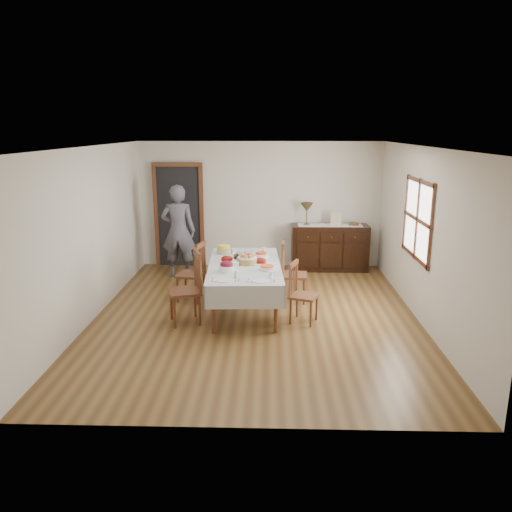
{
  "coord_description": "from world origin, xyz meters",
  "views": [
    {
      "loc": [
        0.22,
        -7.32,
        2.87
      ],
      "look_at": [
        0.0,
        0.1,
        0.95
      ],
      "focal_mm": 35.0,
      "sensor_mm": 36.0,
      "label": 1
    }
  ],
  "objects_px": {
    "dining_table": "(245,270)",
    "sideboard": "(330,247)",
    "chair_left_far": "(194,271)",
    "chair_right_near": "(301,292)",
    "chair_left_near": "(188,287)",
    "person": "(178,228)",
    "table_lamp": "(307,208)",
    "chair_right_far": "(291,272)"
  },
  "relations": [
    {
      "from": "chair_right_near",
      "to": "person",
      "type": "xyz_separation_m",
      "value": [
        -2.26,
        2.35,
        0.5
      ]
    },
    {
      "from": "dining_table",
      "to": "chair_left_near",
      "type": "distance_m",
      "value": 0.99
    },
    {
      "from": "dining_table",
      "to": "chair_left_far",
      "type": "xyz_separation_m",
      "value": [
        -0.89,
        0.42,
        -0.16
      ]
    },
    {
      "from": "person",
      "to": "chair_left_far",
      "type": "bearing_deg",
      "value": 108.5
    },
    {
      "from": "chair_right_far",
      "to": "sideboard",
      "type": "bearing_deg",
      "value": -20.48
    },
    {
      "from": "dining_table",
      "to": "chair_right_far",
      "type": "xyz_separation_m",
      "value": [
        0.76,
        0.46,
        -0.15
      ]
    },
    {
      "from": "dining_table",
      "to": "chair_left_far",
      "type": "bearing_deg",
      "value": 151.49
    },
    {
      "from": "chair_left_far",
      "to": "table_lamp",
      "type": "relative_size",
      "value": 2.22
    },
    {
      "from": "chair_right_far",
      "to": "person",
      "type": "relative_size",
      "value": 0.53
    },
    {
      "from": "dining_table",
      "to": "chair_left_near",
      "type": "bearing_deg",
      "value": -149.03
    },
    {
      "from": "chair_right_near",
      "to": "chair_right_far",
      "type": "xyz_separation_m",
      "value": [
        -0.12,
        0.93,
        0.05
      ]
    },
    {
      "from": "chair_left_far",
      "to": "sideboard",
      "type": "relative_size",
      "value": 0.65
    },
    {
      "from": "chair_left_near",
      "to": "chair_left_far",
      "type": "distance_m",
      "value": 0.97
    },
    {
      "from": "chair_left_far",
      "to": "person",
      "type": "relative_size",
      "value": 0.53
    },
    {
      "from": "sideboard",
      "to": "person",
      "type": "height_order",
      "value": "person"
    },
    {
      "from": "chair_left_near",
      "to": "sideboard",
      "type": "bearing_deg",
      "value": 122.05
    },
    {
      "from": "sideboard",
      "to": "person",
      "type": "distance_m",
      "value": 3.11
    },
    {
      "from": "chair_right_near",
      "to": "sideboard",
      "type": "relative_size",
      "value": 0.6
    },
    {
      "from": "sideboard",
      "to": "dining_table",
      "type": "bearing_deg",
      "value": -123.77
    },
    {
      "from": "chair_left_near",
      "to": "table_lamp",
      "type": "relative_size",
      "value": 2.39
    },
    {
      "from": "chair_left_far",
      "to": "chair_right_far",
      "type": "bearing_deg",
      "value": 104.29
    },
    {
      "from": "dining_table",
      "to": "chair_right_near",
      "type": "bearing_deg",
      "value": -31.51
    },
    {
      "from": "sideboard",
      "to": "table_lamp",
      "type": "bearing_deg",
      "value": -178.27
    },
    {
      "from": "chair_left_near",
      "to": "dining_table",
      "type": "bearing_deg",
      "value": 105.26
    },
    {
      "from": "dining_table",
      "to": "sideboard",
      "type": "height_order",
      "value": "sideboard"
    },
    {
      "from": "dining_table",
      "to": "table_lamp",
      "type": "height_order",
      "value": "table_lamp"
    },
    {
      "from": "chair_right_near",
      "to": "person",
      "type": "bearing_deg",
      "value": 64.64
    },
    {
      "from": "dining_table",
      "to": "table_lamp",
      "type": "xyz_separation_m",
      "value": [
        1.14,
        2.42,
        0.62
      ]
    },
    {
      "from": "dining_table",
      "to": "chair_left_near",
      "type": "height_order",
      "value": "chair_left_near"
    },
    {
      "from": "person",
      "to": "sideboard",
      "type": "bearing_deg",
      "value": -170.17
    },
    {
      "from": "chair_right_far",
      "to": "table_lamp",
      "type": "bearing_deg",
      "value": -7.73
    },
    {
      "from": "table_lamp",
      "to": "chair_left_near",
      "type": "bearing_deg",
      "value": -123.36
    },
    {
      "from": "chair_right_far",
      "to": "sideboard",
      "type": "xyz_separation_m",
      "value": [
        0.87,
        1.98,
        -0.05
      ]
    },
    {
      "from": "person",
      "to": "chair_right_near",
      "type": "bearing_deg",
      "value": 133.25
    },
    {
      "from": "sideboard",
      "to": "chair_right_far",
      "type": "bearing_deg",
      "value": -113.77
    },
    {
      "from": "dining_table",
      "to": "person",
      "type": "bearing_deg",
      "value": 123.56
    },
    {
      "from": "chair_right_far",
      "to": "sideboard",
      "type": "height_order",
      "value": "chair_right_far"
    },
    {
      "from": "person",
      "to": "chair_left_near",
      "type": "bearing_deg",
      "value": 102.72
    },
    {
      "from": "chair_left_far",
      "to": "chair_right_near",
      "type": "relative_size",
      "value": 1.1
    },
    {
      "from": "chair_left_near",
      "to": "sideboard",
      "type": "xyz_separation_m",
      "value": [
        2.44,
        2.98,
        -0.09
      ]
    },
    {
      "from": "chair_left_near",
      "to": "chair_right_far",
      "type": "height_order",
      "value": "chair_left_near"
    },
    {
      "from": "table_lamp",
      "to": "dining_table",
      "type": "bearing_deg",
      "value": -115.21
    }
  ]
}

